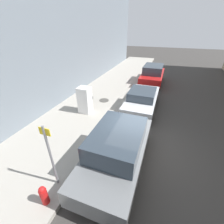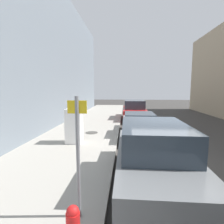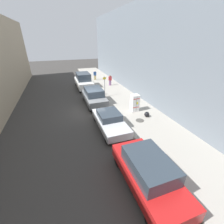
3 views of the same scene
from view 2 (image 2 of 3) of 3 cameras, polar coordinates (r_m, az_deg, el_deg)
ground_plane at (r=6.58m, az=17.93°, el=-16.88°), size 80.00×80.00×0.00m
sidewalk_slab at (r=6.85m, az=-18.06°, el=-15.09°), size 4.26×44.00×0.18m
discarded_refrigerator at (r=8.34m, az=-12.25°, el=-4.45°), size 0.71×0.66×1.60m
manhole_cover at (r=10.21m, az=-6.70°, el=-6.72°), size 0.70×0.70×0.02m
street_sign_post at (r=3.43m, az=-11.05°, el=-12.44°), size 0.36×0.07×2.37m
trash_bag at (r=9.98m, az=-12.32°, el=-5.89°), size 0.45×0.45×0.45m
parked_suv_gray at (r=4.97m, az=13.38°, el=-13.43°), size 1.90×4.42×1.77m
parked_sedan_silver at (r=9.98m, az=8.78°, el=-4.02°), size 1.81×4.42×1.37m
parked_suv_red at (r=15.33m, az=7.28°, el=0.69°), size 1.89×4.52×1.74m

